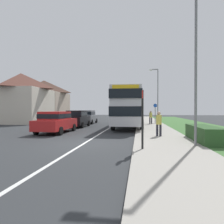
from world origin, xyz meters
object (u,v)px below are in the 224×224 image
parked_car_black (77,118)px  street_lamp_mid (157,92)px  parked_car_red (56,121)px  street_lamp_near (194,46)px  pedestrian_walking_away (151,117)px  double_decker_bus (129,106)px  cycle_route_sign (155,113)px  parked_car_grey (87,116)px  pedestrian_at_stop (159,122)px  bus_stop_sign (142,115)px

parked_car_black → street_lamp_mid: 11.17m
parked_car_red → street_lamp_mid: street_lamp_mid is taller
street_lamp_near → pedestrian_walking_away: bearing=94.5°
double_decker_bus → pedestrian_walking_away: bearing=58.3°
parked_car_black → cycle_route_sign: (8.25, 4.59, 0.50)m
parked_car_grey → pedestrian_at_stop: parked_car_grey is taller
parked_car_red → bus_stop_sign: 8.78m
double_decker_bus → parked_car_red: 7.72m
parked_car_grey → pedestrian_at_stop: 14.32m
parked_car_red → cycle_route_sign: cycle_route_sign is taller
pedestrian_walking_away → cycle_route_sign: bearing=37.9°
parked_car_red → parked_car_grey: (-0.28, 10.25, 0.03)m
street_lamp_mid → pedestrian_at_stop: bearing=-94.6°
cycle_route_sign → street_lamp_near: 14.91m
pedestrian_at_stop → double_decker_bus: bearing=107.3°
pedestrian_at_stop → cycle_route_sign: size_ratio=0.66×
cycle_route_sign → street_lamp_mid: size_ratio=0.36×
pedestrian_at_stop → street_lamp_near: 4.97m
double_decker_bus → parked_car_grey: 7.45m
parked_car_black → street_lamp_mid: size_ratio=0.56×
parked_car_grey → bus_stop_sign: size_ratio=1.56×
pedestrian_at_stop → pedestrian_walking_away: bearing=89.2°
parked_car_black → parked_car_grey: bearing=93.2°
parked_car_black → bus_stop_sign: bearing=-59.8°
cycle_route_sign → parked_car_grey: bearing=176.8°
pedestrian_at_stop → street_lamp_mid: bearing=85.4°
parked_car_grey → street_lamp_mid: 9.53m
cycle_route_sign → street_lamp_mid: (0.36, 1.78, 2.65)m
parked_car_grey → bus_stop_sign: (6.74, -16.16, 0.61)m
pedestrian_walking_away → street_lamp_mid: 3.92m
parked_car_red → bus_stop_sign: bus_stop_sign is taller
parked_car_black → bus_stop_sign: size_ratio=1.51×
bus_stop_sign → pedestrian_walking_away: bearing=85.3°
double_decker_bus → parked_car_red: double_decker_bus is taller
parked_car_black → pedestrian_walking_away: (7.70, 4.16, 0.04)m
parked_car_red → street_lamp_mid: bearing=53.3°
parked_car_red → pedestrian_at_stop: bearing=-12.9°
pedestrian_at_stop → street_lamp_near: street_lamp_near is taller
parked_car_grey → double_decker_bus: bearing=-40.5°
pedestrian_walking_away → street_lamp_near: street_lamp_near is taller
pedestrian_at_stop → pedestrian_walking_away: size_ratio=1.00×
double_decker_bus → parked_car_black: 5.45m
cycle_route_sign → street_lamp_mid: 3.22m
parked_car_black → cycle_route_sign: size_ratio=1.56×
parked_car_red → street_lamp_near: 10.72m
pedestrian_walking_away → cycle_route_sign: (0.55, 0.43, 0.45)m
parked_car_black → pedestrian_at_stop: bearing=-42.5°
parked_car_red → pedestrian_walking_away: pedestrian_walking_away is taller
cycle_route_sign → parked_car_black: bearing=-150.9°
double_decker_bus → pedestrian_walking_away: double_decker_bus is taller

